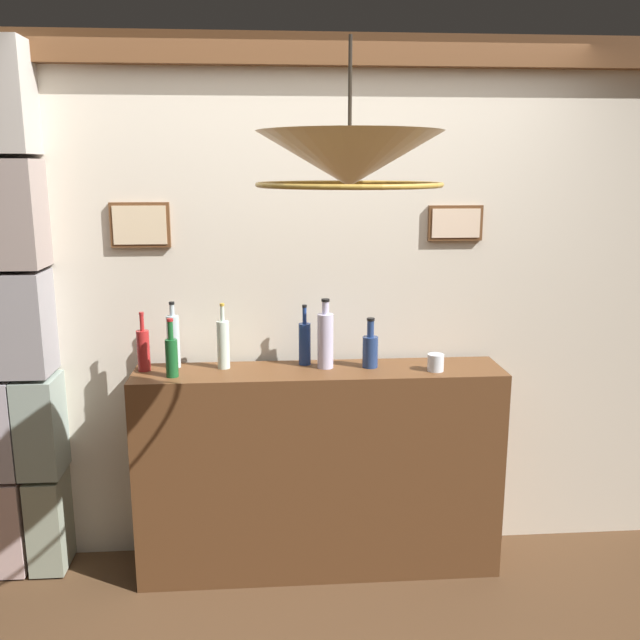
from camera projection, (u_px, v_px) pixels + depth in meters
name	position (u px, v px, depth m)	size (l,w,h in m)	color
panelled_rear_partition	(315.00, 291.00, 3.38)	(3.75, 0.15, 2.55)	beige
stone_pillar	(12.00, 322.00, 3.18)	(0.37, 0.30, 2.48)	#C1A39D
bar_shelf_unit	(319.00, 471.00, 3.33)	(1.74, 0.33, 1.02)	brown
liquor_bottle_port	(305.00, 342.00, 3.28)	(0.06, 0.06, 0.29)	navy
liquor_bottle_rum	(143.00, 349.00, 3.18)	(0.06, 0.06, 0.28)	#A42121
liquor_bottle_gin	(223.00, 343.00, 3.22)	(0.06, 0.06, 0.31)	silver
liquor_bottle_whiskey	(325.00, 339.00, 3.22)	(0.08, 0.08, 0.33)	silver
liquor_bottle_vodka	(173.00, 340.00, 3.23)	(0.06, 0.06, 0.32)	#A5B8BF
liquor_bottle_tequila	(370.00, 349.00, 3.24)	(0.07, 0.07, 0.24)	navy
liquor_bottle_amaro	(172.00, 355.00, 3.09)	(0.06, 0.06, 0.27)	#175426
glass_tumbler_rocks	(436.00, 362.00, 3.19)	(0.08, 0.08, 0.08)	silver
pendant_lamp	(349.00, 161.00, 2.15)	(0.59, 0.59, 0.45)	beige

